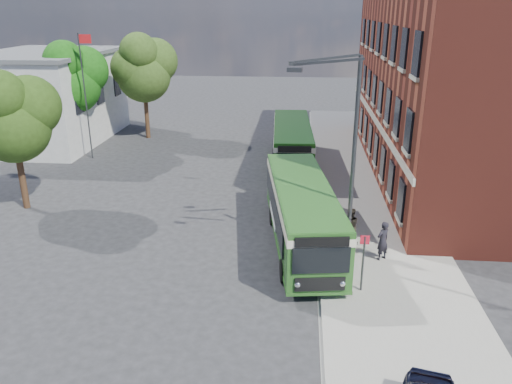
# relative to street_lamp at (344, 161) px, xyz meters

# --- Properties ---
(ground) EXTENTS (120.00, 120.00, 0.00)m
(ground) POSITION_rel_street_lamp_xyz_m (-4.84, 2.00, -4.79)
(ground) COLOR #272729
(ground) RESTS_ON ground
(pavement) EXTENTS (6.00, 48.00, 0.15)m
(pavement) POSITION_rel_street_lamp_xyz_m (2.16, 10.00, -4.72)
(pavement) COLOR gray
(pavement) RESTS_ON ground
(kerb_line) EXTENTS (0.12, 48.00, 0.01)m
(kerb_line) POSITION_rel_street_lamp_xyz_m (-0.89, 10.00, -4.79)
(kerb_line) COLOR beige
(kerb_line) RESTS_ON ground
(brick_office) EXTENTS (12.10, 26.00, 14.20)m
(brick_office) POSITION_rel_street_lamp_xyz_m (9.16, 14.00, 2.18)
(brick_office) COLOR maroon
(brick_office) RESTS_ON ground
(white_building) EXTENTS (9.40, 13.40, 7.30)m
(white_building) POSITION_rel_street_lamp_xyz_m (-22.84, 20.00, -1.13)
(white_building) COLOR beige
(white_building) RESTS_ON ground
(flagpole) EXTENTS (0.95, 0.10, 9.00)m
(flagpole) POSITION_rel_street_lamp_xyz_m (-17.29, 15.00, 0.15)
(flagpole) COLOR #323437
(flagpole) RESTS_ON ground
(street_lamp) EXTENTS (2.96, 2.38, 9.00)m
(street_lamp) POSITION_rel_street_lamp_xyz_m (0.00, 0.00, 0.00)
(street_lamp) COLOR #323437
(street_lamp) RESTS_ON ground
(bus_stop_sign) EXTENTS (0.35, 0.08, 2.52)m
(bus_stop_sign) POSITION_rel_street_lamp_xyz_m (0.76, -2.20, -3.28)
(bus_stop_sign) COLOR #323437
(bus_stop_sign) RESTS_ON ground
(bus_front) EXTENTS (3.99, 10.80, 3.02)m
(bus_front) POSITION_rel_street_lamp_xyz_m (-1.64, 1.93, -2.96)
(bus_front) COLOR #295C1F
(bus_front) RESTS_ON ground
(bus_rear) EXTENTS (3.07, 10.78, 3.02)m
(bus_rear) POSITION_rel_street_lamp_xyz_m (-2.40, 14.43, -2.96)
(bus_rear) COLOR #1F5816
(bus_rear) RESTS_ON ground
(pedestrian_a) EXTENTS (0.79, 0.75, 1.81)m
(pedestrian_a) POSITION_rel_street_lamp_xyz_m (1.93, 0.50, -3.74)
(pedestrian_a) COLOR black
(pedestrian_a) RESTS_ON pavement
(pedestrian_b) EXTENTS (0.98, 0.82, 1.81)m
(pedestrian_b) POSITION_rel_street_lamp_xyz_m (0.63, 1.93, -3.74)
(pedestrian_b) COLOR black
(pedestrian_b) RESTS_ON pavement
(tree_left) EXTENTS (4.61, 4.38, 7.78)m
(tree_left) POSITION_rel_street_lamp_xyz_m (-17.10, 5.15, 0.49)
(tree_left) COLOR #372314
(tree_left) RESTS_ON ground
(tree_mid) EXTENTS (5.01, 4.76, 8.46)m
(tree_mid) POSITION_rel_street_lamp_xyz_m (-19.11, 16.95, 0.95)
(tree_mid) COLOR #372314
(tree_mid) RESTS_ON ground
(tree_right) EXTENTS (5.22, 4.96, 8.82)m
(tree_right) POSITION_rel_street_lamp_xyz_m (-14.92, 21.44, 1.19)
(tree_right) COLOR #372314
(tree_right) RESTS_ON ground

